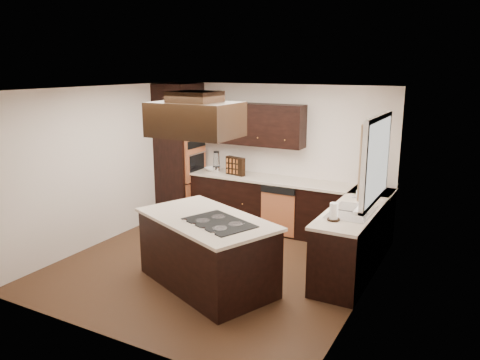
# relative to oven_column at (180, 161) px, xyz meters

# --- Properties ---
(floor) EXTENTS (4.20, 4.20, 0.02)m
(floor) POSITION_rel_oven_column_xyz_m (1.78, -1.71, -1.07)
(floor) COLOR brown
(floor) RESTS_ON ground
(ceiling) EXTENTS (4.20, 4.20, 0.02)m
(ceiling) POSITION_rel_oven_column_xyz_m (1.78, -1.71, 1.45)
(ceiling) COLOR silver
(ceiling) RESTS_ON ground
(wall_back) EXTENTS (4.20, 0.02, 2.50)m
(wall_back) POSITION_rel_oven_column_xyz_m (1.78, 0.40, 0.19)
(wall_back) COLOR silver
(wall_back) RESTS_ON ground
(wall_front) EXTENTS (4.20, 0.02, 2.50)m
(wall_front) POSITION_rel_oven_column_xyz_m (1.78, -3.81, 0.19)
(wall_front) COLOR silver
(wall_front) RESTS_ON ground
(wall_left) EXTENTS (0.02, 4.20, 2.50)m
(wall_left) POSITION_rel_oven_column_xyz_m (-0.33, -1.71, 0.19)
(wall_left) COLOR silver
(wall_left) RESTS_ON ground
(wall_right) EXTENTS (0.02, 4.20, 2.50)m
(wall_right) POSITION_rel_oven_column_xyz_m (3.88, -1.71, 0.19)
(wall_right) COLOR silver
(wall_right) RESTS_ON ground
(oven_column) EXTENTS (0.65, 0.75, 2.12)m
(oven_column) POSITION_rel_oven_column_xyz_m (0.00, 0.00, 0.00)
(oven_column) COLOR black
(oven_column) RESTS_ON floor
(wall_oven_face) EXTENTS (0.05, 0.62, 0.78)m
(wall_oven_face) POSITION_rel_oven_column_xyz_m (0.35, 0.00, 0.06)
(wall_oven_face) COLOR #CB6C40
(wall_oven_face) RESTS_ON oven_column
(base_cabinets_back) EXTENTS (2.93, 0.60, 0.88)m
(base_cabinets_back) POSITION_rel_oven_column_xyz_m (1.81, 0.09, -0.62)
(base_cabinets_back) COLOR black
(base_cabinets_back) RESTS_ON floor
(base_cabinets_right) EXTENTS (0.60, 2.40, 0.88)m
(base_cabinets_right) POSITION_rel_oven_column_xyz_m (3.58, -0.80, -0.62)
(base_cabinets_right) COLOR black
(base_cabinets_right) RESTS_ON floor
(countertop_back) EXTENTS (2.93, 0.63, 0.04)m
(countertop_back) POSITION_rel_oven_column_xyz_m (1.81, 0.08, -0.16)
(countertop_back) COLOR beige
(countertop_back) RESTS_ON base_cabinets_back
(countertop_right) EXTENTS (0.63, 2.40, 0.04)m
(countertop_right) POSITION_rel_oven_column_xyz_m (3.56, -0.80, -0.16)
(countertop_right) COLOR beige
(countertop_right) RESTS_ON base_cabinets_right
(upper_cabinets) EXTENTS (2.00, 0.34, 0.72)m
(upper_cabinets) POSITION_rel_oven_column_xyz_m (1.34, 0.23, 0.75)
(upper_cabinets) COLOR black
(upper_cabinets) RESTS_ON wall_back
(dishwasher_front) EXTENTS (0.60, 0.05, 0.72)m
(dishwasher_front) POSITION_rel_oven_column_xyz_m (2.10, -0.20, -0.66)
(dishwasher_front) COLOR #CB6C40
(dishwasher_front) RESTS_ON floor
(window_frame) EXTENTS (0.06, 1.32, 1.12)m
(window_frame) POSITION_rel_oven_column_xyz_m (3.85, -1.16, 0.59)
(window_frame) COLOR white
(window_frame) RESTS_ON wall_right
(window_pane) EXTENTS (0.00, 1.20, 1.00)m
(window_pane) POSITION_rel_oven_column_xyz_m (3.87, -1.16, 0.59)
(window_pane) COLOR white
(window_pane) RESTS_ON wall_right
(curtain_left) EXTENTS (0.02, 0.34, 0.90)m
(curtain_left) POSITION_rel_oven_column_xyz_m (3.79, -1.57, 0.64)
(curtain_left) COLOR beige
(curtain_left) RESTS_ON wall_right
(curtain_right) EXTENTS (0.02, 0.34, 0.90)m
(curtain_right) POSITION_rel_oven_column_xyz_m (3.79, -0.74, 0.64)
(curtain_right) COLOR beige
(curtain_right) RESTS_ON wall_right
(sink_rim) EXTENTS (0.52, 0.84, 0.01)m
(sink_rim) POSITION_rel_oven_column_xyz_m (3.58, -1.16, -0.14)
(sink_rim) COLOR silver
(sink_rim) RESTS_ON countertop_right
(island) EXTENTS (2.05, 1.61, 0.88)m
(island) POSITION_rel_oven_column_xyz_m (2.01, -2.25, -0.62)
(island) COLOR black
(island) RESTS_ON floor
(island_top) EXTENTS (2.14, 1.70, 0.04)m
(island_top) POSITION_rel_oven_column_xyz_m (2.01, -2.25, -0.16)
(island_top) COLOR beige
(island_top) RESTS_ON island
(cooktop) EXTENTS (1.01, 0.86, 0.01)m
(cooktop) POSITION_rel_oven_column_xyz_m (2.26, -2.36, -0.13)
(cooktop) COLOR black
(cooktop) RESTS_ON island_top
(range_hood) EXTENTS (1.05, 0.72, 0.42)m
(range_hood) POSITION_rel_oven_column_xyz_m (1.88, -2.25, 1.10)
(range_hood) COLOR black
(range_hood) RESTS_ON ceiling
(hood_duct) EXTENTS (0.55, 0.50, 0.13)m
(hood_duct) POSITION_rel_oven_column_xyz_m (1.88, -2.25, 1.38)
(hood_duct) COLOR black
(hood_duct) RESTS_ON ceiling
(blender_base) EXTENTS (0.15, 0.15, 0.10)m
(blender_base) POSITION_rel_oven_column_xyz_m (0.76, 0.06, -0.09)
(blender_base) COLOR silver
(blender_base) RESTS_ON countertop_back
(blender_pitcher) EXTENTS (0.13, 0.13, 0.26)m
(blender_pitcher) POSITION_rel_oven_column_xyz_m (0.76, 0.06, 0.09)
(blender_pitcher) COLOR silver
(blender_pitcher) RESTS_ON blender_base
(spice_rack) EXTENTS (0.40, 0.19, 0.32)m
(spice_rack) POSITION_rel_oven_column_xyz_m (1.18, 0.02, 0.02)
(spice_rack) COLOR black
(spice_rack) RESTS_ON countertop_back
(mixing_bowl) EXTENTS (0.34, 0.34, 0.07)m
(mixing_bowl) POSITION_rel_oven_column_xyz_m (0.65, 0.10, -0.11)
(mixing_bowl) COLOR white
(mixing_bowl) RESTS_ON countertop_back
(soap_bottle) EXTENTS (0.10, 0.10, 0.19)m
(soap_bottle) POSITION_rel_oven_column_xyz_m (3.51, -0.46, -0.05)
(soap_bottle) COLOR white
(soap_bottle) RESTS_ON countertop_right
(paper_towel) EXTENTS (0.13, 0.13, 0.23)m
(paper_towel) POSITION_rel_oven_column_xyz_m (3.47, -1.60, -0.03)
(paper_towel) COLOR white
(paper_towel) RESTS_ON countertop_right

